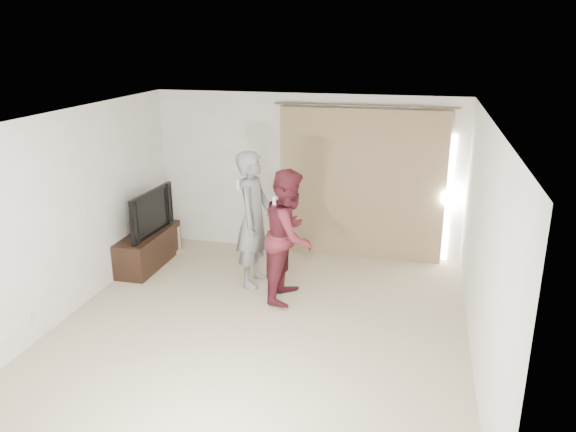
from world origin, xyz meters
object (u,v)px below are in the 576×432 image
(tv, at_px, (145,212))
(person_man, at_px, (254,219))
(tv_console, at_px, (148,249))
(person_woman, at_px, (290,235))

(tv, distance_m, person_man, 1.84)
(tv, height_order, person_man, person_man)
(tv_console, height_order, person_man, person_man)
(tv_console, height_order, tv, tv)
(tv_console, relative_size, person_woman, 0.77)
(tv_console, relative_size, person_man, 0.71)
(tv_console, xyz_separation_m, person_woman, (2.42, -0.59, 0.64))
(tv_console, distance_m, tv, 0.61)
(person_man, bearing_deg, person_woman, -28.75)
(tv, xyz_separation_m, person_man, (1.82, -0.26, 0.10))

